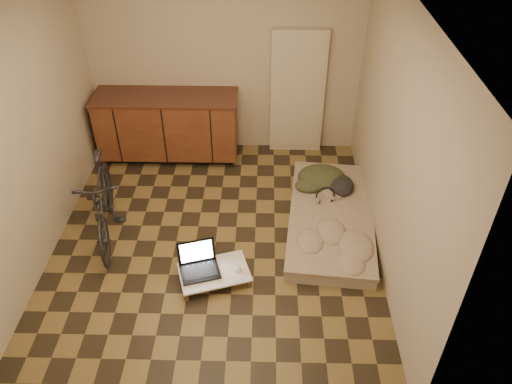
{
  "coord_description": "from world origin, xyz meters",
  "views": [
    {
      "loc": [
        0.54,
        -4.02,
        3.82
      ],
      "look_at": [
        0.44,
        0.2,
        0.55
      ],
      "focal_mm": 35.0,
      "sensor_mm": 36.0,
      "label": 1
    }
  ],
  "objects_px": {
    "futon": "(331,218)",
    "lap_desk": "(214,272)",
    "laptop": "(199,265)",
    "bicycle": "(103,198)"
  },
  "relations": [
    {
      "from": "futon",
      "to": "lap_desk",
      "type": "xyz_separation_m",
      "value": [
        -1.26,
        -0.89,
        0.02
      ]
    },
    {
      "from": "laptop",
      "to": "futon",
      "type": "bearing_deg",
      "value": 14.36
    },
    {
      "from": "lap_desk",
      "to": "laptop",
      "type": "relative_size",
      "value": 1.7
    },
    {
      "from": "bicycle",
      "to": "futon",
      "type": "bearing_deg",
      "value": -7.8
    },
    {
      "from": "futon",
      "to": "laptop",
      "type": "relative_size",
      "value": 4.38
    },
    {
      "from": "futon",
      "to": "laptop",
      "type": "bearing_deg",
      "value": -143.09
    },
    {
      "from": "futon",
      "to": "laptop",
      "type": "height_order",
      "value": "laptop"
    },
    {
      "from": "futon",
      "to": "bicycle",
      "type": "bearing_deg",
      "value": -169.54
    },
    {
      "from": "laptop",
      "to": "bicycle",
      "type": "bearing_deg",
      "value": 132.3
    },
    {
      "from": "futon",
      "to": "laptop",
      "type": "distance_m",
      "value": 1.66
    }
  ]
}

